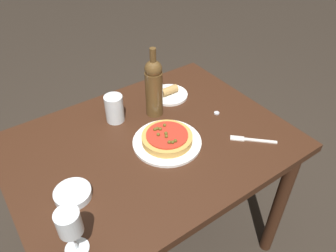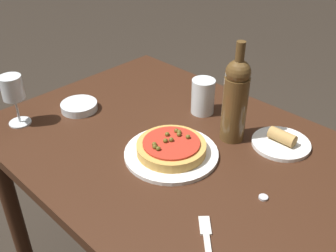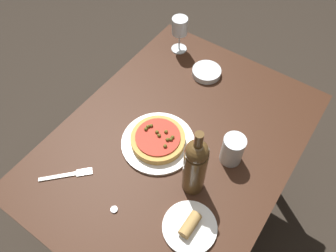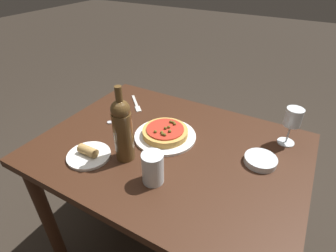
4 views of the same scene
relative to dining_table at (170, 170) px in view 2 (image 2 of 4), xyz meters
name	(u,v)px [view 2 (image 2 of 4)]	position (x,y,z in m)	size (l,w,h in m)	color
dining_table	(170,170)	(0.00, 0.00, 0.00)	(1.10, 0.82, 0.76)	#381E11
dinner_plate	(171,153)	(0.05, -0.05, 0.12)	(0.27, 0.27, 0.01)	white
pizza	(171,147)	(0.05, -0.05, 0.14)	(0.20, 0.20, 0.05)	gold
wine_glass	(12,90)	(-0.42, -0.27, 0.23)	(0.07, 0.07, 0.17)	silver
wine_bottle	(235,99)	(0.12, 0.15, 0.25)	(0.07, 0.07, 0.31)	brown
water_cup	(203,96)	(-0.05, 0.20, 0.17)	(0.08, 0.08, 0.12)	silver
side_bowl	(79,106)	(-0.36, -0.08, 0.13)	(0.13, 0.13, 0.03)	silver
fork	(207,243)	(0.33, -0.23, 0.12)	(0.15, 0.14, 0.00)	beige
side_plate	(281,142)	(0.25, 0.22, 0.12)	(0.17, 0.17, 0.05)	white
bottle_cap	(263,198)	(0.34, -0.01, 0.12)	(0.02, 0.02, 0.01)	#B7B7BC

